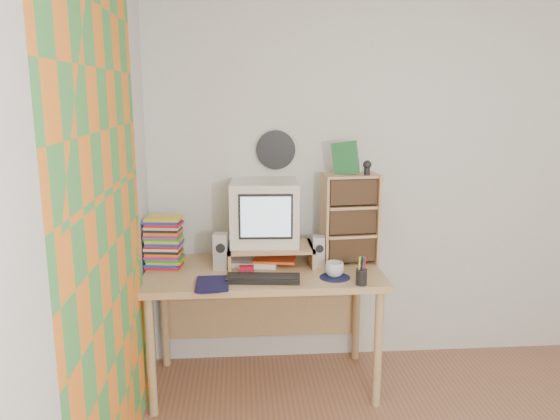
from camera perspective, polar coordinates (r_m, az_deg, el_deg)
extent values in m
plane|color=white|center=(3.71, 14.03, 3.49)|extent=(3.50, 0.00, 3.50)
plane|color=white|center=(1.91, -22.06, -5.10)|extent=(0.00, 3.50, 3.50)
plane|color=orange|center=(2.37, -17.49, -4.01)|extent=(0.00, 2.20, 2.20)
cylinder|color=black|center=(3.49, -0.44, 6.30)|extent=(0.25, 0.02, 0.25)
cube|color=tan|center=(3.29, -1.75, -6.56)|extent=(1.40, 0.70, 0.04)
cube|color=tan|center=(3.73, -1.95, -10.11)|extent=(1.33, 0.02, 0.41)
cylinder|color=tan|center=(3.21, -13.35, -14.70)|extent=(0.05, 0.05, 0.71)
cylinder|color=tan|center=(3.26, 10.19, -14.08)|extent=(0.05, 0.05, 0.71)
cylinder|color=tan|center=(3.73, -11.97, -10.69)|extent=(0.05, 0.05, 0.71)
cylinder|color=tan|center=(3.78, 7.99, -10.25)|extent=(0.05, 0.05, 0.71)
cube|color=tan|center=(3.36, -5.26, -4.78)|extent=(0.02, 0.30, 0.12)
cube|color=tan|center=(3.39, 3.25, -4.61)|extent=(0.02, 0.30, 0.12)
cube|color=tan|center=(3.35, -0.99, -3.89)|extent=(0.52, 0.30, 0.02)
cube|color=silver|center=(3.35, -1.64, -0.31)|extent=(0.43, 0.43, 0.39)
cube|color=silver|center=(3.28, -6.20, -4.32)|extent=(0.09, 0.09, 0.22)
cube|color=silver|center=(3.33, 4.06, -4.33)|extent=(0.08, 0.08, 0.19)
cube|color=black|center=(3.09, -1.79, -7.17)|extent=(0.43, 0.18, 0.03)
cube|color=tan|center=(3.39, 7.29, -0.91)|extent=(0.35, 0.21, 0.55)
imported|color=silver|center=(3.17, 5.70, -6.19)|extent=(0.12, 0.12, 0.09)
imported|color=#0F0E33|center=(3.04, -8.80, -7.51)|extent=(0.22, 0.17, 0.04)
cylinder|color=black|center=(3.16, 5.75, -7.02)|extent=(0.20, 0.20, 0.00)
cube|color=#B11228|center=(3.22, -3.50, -6.23)|extent=(0.08, 0.05, 0.04)
cube|color=#1C622C|center=(3.32, 6.85, 5.41)|extent=(0.15, 0.08, 0.20)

